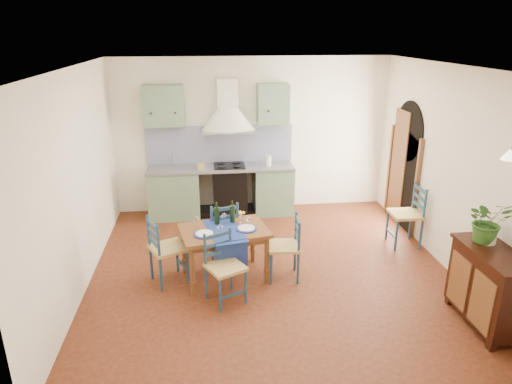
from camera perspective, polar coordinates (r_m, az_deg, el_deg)
floor at (r=6.59m, az=1.91°, el=-9.74°), size 5.00×5.00×0.00m
back_wall at (r=8.27m, az=-3.56°, el=4.31°), size 5.00×0.96×2.80m
right_wall at (r=7.09m, az=22.08°, el=2.70°), size 0.26×5.00×2.80m
left_wall at (r=6.18m, az=-21.52°, el=1.00°), size 0.04×5.00×2.80m
ceiling at (r=5.76m, az=2.24°, el=15.39°), size 5.00×5.00×0.01m
dining_table at (r=6.13m, az=-3.97°, el=-5.39°), size 1.26×0.99×1.04m
chair_near at (r=5.72m, az=-4.00°, el=-9.31°), size 0.56×0.56×0.90m
chair_far at (r=6.65m, az=-4.28°, el=-4.79°), size 0.54×0.54×0.94m
chair_left at (r=6.20m, az=-11.20°, el=-7.02°), size 0.58×0.58×0.94m
chair_right at (r=6.22m, az=3.79°, el=-6.85°), size 0.45×0.45×0.89m
chair_spare at (r=7.50m, az=18.43°, el=-2.69°), size 0.47×0.47×0.98m
sideboard at (r=5.87m, az=27.15°, el=-10.36°), size 0.50×1.05×0.94m
potted_plant at (r=5.78m, az=27.02°, el=-3.26°), size 0.48×0.43×0.51m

